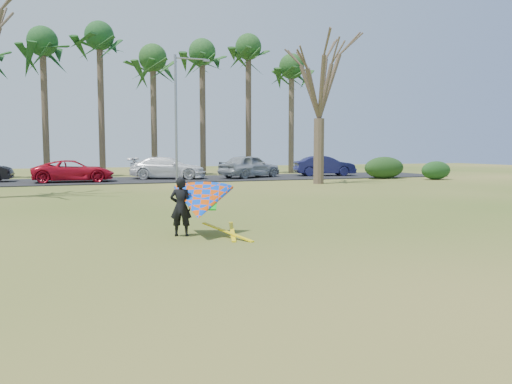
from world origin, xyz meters
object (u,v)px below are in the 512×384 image
object	(u,v)px
streetlight	(178,112)
car_4	(250,166)
bare_tree_right	(320,75)
car_3	(168,168)
kite_flyer	(200,203)
car_5	(325,166)
car_2	(73,171)

from	to	relation	value
streetlight	car_4	size ratio (longest dim) A/B	1.65
car_4	bare_tree_right	bearing A→B (deg)	173.66
car_3	kite_flyer	xyz separation A→B (m)	(-3.34, -22.82, 0.02)
kite_flyer	car_5	bearing A→B (deg)	55.60
streetlight	car_3	xyz separation A→B (m)	(-0.13, 3.27, -3.65)
car_2	kite_flyer	distance (m)	21.77
car_2	car_3	bearing A→B (deg)	-77.83
streetlight	car_2	distance (m)	7.61
bare_tree_right	car_5	bearing A→B (deg)	59.39
car_2	car_3	world-z (taller)	car_3
car_5	kite_flyer	world-z (taller)	kite_flyer
car_4	kite_flyer	bearing A→B (deg)	133.33
car_3	kite_flyer	bearing A→B (deg)	-166.25
bare_tree_right	car_2	world-z (taller)	bare_tree_right
car_4	car_5	world-z (taller)	car_4
car_2	car_4	world-z (taller)	car_4
car_3	car_4	bearing A→B (deg)	-74.02
streetlight	car_3	distance (m)	4.90
streetlight	kite_flyer	world-z (taller)	streetlight
car_5	kite_flyer	xyz separation A→B (m)	(-15.47, -22.59, 0.01)
car_5	bare_tree_right	bearing A→B (deg)	161.00
car_2	kite_flyer	xyz separation A→B (m)	(2.85, -21.58, 0.09)
bare_tree_right	kite_flyer	size ratio (longest dim) A/B	3.86
kite_flyer	car_4	bearing A→B (deg)	67.59
bare_tree_right	car_5	xyz separation A→B (m)	(4.16, 7.04, -5.74)
bare_tree_right	kite_flyer	xyz separation A→B (m)	(-11.31, -15.55, -5.73)
streetlight	car_2	world-z (taller)	streetlight
kite_flyer	bare_tree_right	bearing A→B (deg)	53.98
car_5	streetlight	bearing A→B (deg)	115.80
streetlight	car_5	distance (m)	12.90
car_4	kite_flyer	xyz separation A→B (m)	(-9.16, -22.20, -0.05)
bare_tree_right	car_4	bearing A→B (deg)	107.92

